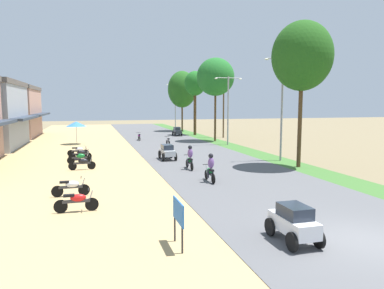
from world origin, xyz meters
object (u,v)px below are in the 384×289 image
at_px(car_hatchback_charcoal, 177,131).
at_px(parked_motorbike_nearest, 77,200).
at_px(parked_motorbike_third, 82,163).
at_px(car_hatchback_white, 294,222).
at_px(parked_motorbike_fourth, 80,157).
at_px(vendor_umbrella, 76,124).
at_px(street_signboard, 178,215).
at_px(parked_motorbike_second, 71,186).
at_px(parked_motorbike_sixth, 79,150).
at_px(motorbike_foreground_rider, 210,168).
at_px(motorbike_ahead_fourth, 139,136).
at_px(streetlamp_far, 175,103).
at_px(median_tree_fourth, 182,89).
at_px(motorbike_ahead_third, 168,141).
at_px(streetlamp_mid, 228,106).
at_px(median_tree_second, 215,77).
at_px(utility_pole_near, 224,103).
at_px(parked_motorbike_fifth, 80,154).
at_px(motorbike_ahead_second, 190,158).
at_px(streetlamp_near, 282,102).
at_px(median_tree_nearest, 302,56).
at_px(car_sedan_silver, 167,151).
at_px(median_tree_third, 195,84).

bearing_deg(car_hatchback_charcoal, parked_motorbike_nearest, -110.11).
relative_size(parked_motorbike_third, car_hatchback_white, 0.90).
xyz_separation_m(parked_motorbike_fourth, vendor_umbrella, (-0.70, 13.73, 1.75)).
bearing_deg(street_signboard, parked_motorbike_second, 115.44).
bearing_deg(parked_motorbike_sixth, motorbike_foreground_rider, -59.21).
relative_size(parked_motorbike_fourth, motorbike_ahead_fourth, 1.00).
xyz_separation_m(vendor_umbrella, streetlamp_far, (15.98, 20.29, 2.33)).
distance_m(median_tree_fourth, motorbike_ahead_third, 21.27).
height_order(street_signboard, streetlamp_mid, streetlamp_mid).
distance_m(parked_motorbike_third, motorbike_ahead_third, 15.19).
distance_m(median_tree_second, car_hatchback_charcoal, 10.90).
distance_m(parked_motorbike_sixth, utility_pole_near, 22.76).
bearing_deg(parked_motorbike_fourth, streetlamp_mid, 29.72).
distance_m(vendor_umbrella, utility_pole_near, 19.11).
bearing_deg(vendor_umbrella, parked_motorbike_nearest, -87.99).
relative_size(parked_motorbike_third, motorbike_foreground_rider, 1.00).
relative_size(parked_motorbike_second, median_tree_fourth, 0.18).
bearing_deg(utility_pole_near, parked_motorbike_fifth, -139.76).
relative_size(parked_motorbike_nearest, motorbike_ahead_second, 1.00).
relative_size(parked_motorbike_second, vendor_umbrella, 0.71).
height_order(street_signboard, motorbike_foreground_rider, motorbike_foreground_rider).
relative_size(parked_motorbike_third, parked_motorbike_sixth, 1.00).
bearing_deg(median_tree_second, vendor_umbrella, 176.48).
height_order(street_signboard, streetlamp_near, streetlamp_near).
relative_size(streetlamp_far, motorbike_foreground_rider, 4.42).
distance_m(parked_motorbike_second, car_hatchback_charcoal, 33.01).
bearing_deg(car_hatchback_charcoal, parked_motorbike_sixth, -127.27).
relative_size(parked_motorbike_third, median_tree_second, 0.18).
xyz_separation_m(streetlamp_mid, motorbike_foreground_rider, (-7.88, -17.38, -3.48)).
height_order(parked_motorbike_sixth, median_tree_second, median_tree_second).
height_order(median_tree_fourth, streetlamp_near, median_tree_fourth).
bearing_deg(vendor_umbrella, street_signboard, -82.44).
xyz_separation_m(parked_motorbike_fourth, median_tree_nearest, (15.05, -5.64, 7.24)).
bearing_deg(car_sedan_silver, motorbike_foreground_rider, -85.71).
height_order(streetlamp_near, car_hatchback_charcoal, streetlamp_near).
bearing_deg(parked_motorbike_fourth, street_signboard, -78.83).
relative_size(street_signboard, car_hatchback_charcoal, 0.75).
xyz_separation_m(parked_motorbike_fourth, motorbike_ahead_second, (7.31, -4.50, 0.30)).
height_order(parked_motorbike_fifth, street_signboard, street_signboard).
relative_size(parked_motorbike_second, motorbike_foreground_rider, 1.00).
height_order(streetlamp_mid, motorbike_ahead_third, streetlamp_mid).
bearing_deg(median_tree_third, street_signboard, -106.93).
bearing_deg(streetlamp_near, car_sedan_silver, 161.32).
distance_m(parked_motorbike_third, vendor_umbrella, 16.50).
bearing_deg(motorbike_ahead_second, parked_motorbike_nearest, -131.21).
bearing_deg(streetlamp_mid, parked_motorbike_nearest, -125.22).
relative_size(parked_motorbike_fifth, vendor_umbrella, 0.71).
height_order(median_tree_third, streetlamp_far, median_tree_third).
distance_m(parked_motorbike_nearest, motorbike_foreground_rider, 8.18).
height_order(parked_motorbike_third, median_tree_third, median_tree_third).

